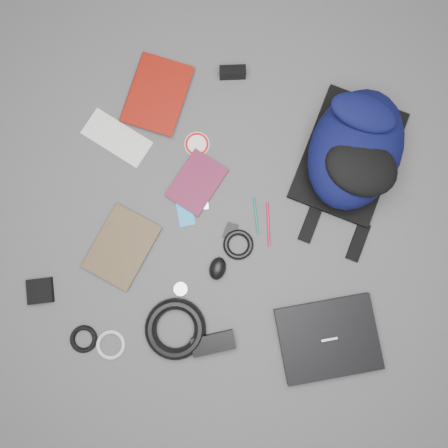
% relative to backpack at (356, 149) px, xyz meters
% --- Properties ---
extents(ground, '(4.00, 4.00, 0.00)m').
position_rel_backpack_xyz_m(ground, '(-0.39, -0.33, -0.10)').
color(ground, '#4F4F51').
rests_on(ground, ground).
extents(backpack, '(0.41, 0.53, 0.20)m').
position_rel_backpack_xyz_m(backpack, '(0.00, 0.00, 0.00)').
color(backpack, black).
rests_on(backpack, ground).
extents(laptop, '(0.41, 0.36, 0.03)m').
position_rel_backpack_xyz_m(laptop, '(0.04, -0.65, -0.08)').
color(laptop, black).
rests_on(laptop, ground).
extents(textbook_red, '(0.23, 0.29, 0.03)m').
position_rel_backpack_xyz_m(textbook_red, '(-0.82, 0.10, -0.09)').
color(textbook_red, '#710C06').
rests_on(textbook_red, ground).
extents(comic_book, '(0.25, 0.30, 0.02)m').
position_rel_backpack_xyz_m(comic_book, '(-0.82, -0.45, -0.09)').
color(comic_book, '#98730A').
rests_on(comic_book, ground).
extents(envelope, '(0.27, 0.19, 0.00)m').
position_rel_backpack_xyz_m(envelope, '(-0.83, -0.10, -0.10)').
color(envelope, silver).
rests_on(envelope, ground).
extents(dvd_case, '(0.21, 0.24, 0.02)m').
position_rel_backpack_xyz_m(dvd_case, '(-0.52, -0.20, -0.09)').
color(dvd_case, '#470D23').
rests_on(dvd_case, ground).
extents(compact_camera, '(0.10, 0.06, 0.05)m').
position_rel_backpack_xyz_m(compact_camera, '(-0.47, 0.22, -0.07)').
color(compact_camera, black).
rests_on(compact_camera, ground).
extents(sticker_disc, '(0.12, 0.12, 0.00)m').
position_rel_backpack_xyz_m(sticker_disc, '(-0.54, -0.06, -0.10)').
color(sticker_disc, white).
rests_on(sticker_disc, ground).
extents(pen_teal, '(0.05, 0.13, 0.01)m').
position_rel_backpack_xyz_m(pen_teal, '(-0.28, -0.28, -0.10)').
color(pen_teal, '#0A6260').
rests_on(pen_teal, ground).
extents(pen_red, '(0.05, 0.16, 0.01)m').
position_rel_backpack_xyz_m(pen_red, '(-0.23, -0.30, -0.10)').
color(pen_red, '#B30D2C').
rests_on(pen_red, ground).
extents(id_badge, '(0.08, 0.10, 0.00)m').
position_rel_backpack_xyz_m(id_badge, '(-0.53, -0.32, -0.10)').
color(id_badge, '#1B83D1').
rests_on(id_badge, ground).
extents(usb_black, '(0.03, 0.06, 0.01)m').
position_rel_backpack_xyz_m(usb_black, '(-0.37, -0.35, -0.09)').
color(usb_black, black).
rests_on(usb_black, ground).
extents(usb_silver, '(0.03, 0.05, 0.01)m').
position_rel_backpack_xyz_m(usb_silver, '(-0.47, -0.27, -0.10)').
color(usb_silver, silver).
rests_on(usb_silver, ground).
extents(key_fob, '(0.02, 0.04, 0.01)m').
position_rel_backpack_xyz_m(key_fob, '(-0.35, -0.34, -0.09)').
color(key_fob, black).
rests_on(key_fob, ground).
extents(mouse, '(0.06, 0.08, 0.04)m').
position_rel_backpack_xyz_m(mouse, '(-0.38, -0.49, -0.08)').
color(mouse, black).
rests_on(mouse, ground).
extents(headphone_left, '(0.06, 0.06, 0.01)m').
position_rel_backpack_xyz_m(headphone_left, '(-0.71, -0.41, -0.09)').
color(headphone_left, silver).
rests_on(headphone_left, ground).
extents(headphone_right, '(0.06, 0.06, 0.01)m').
position_rel_backpack_xyz_m(headphone_right, '(-0.49, -0.58, -0.09)').
color(headphone_right, '#B2B3B5').
rests_on(headphone_right, ground).
extents(cable_coil, '(0.13, 0.13, 0.02)m').
position_rel_backpack_xyz_m(cable_coil, '(-0.33, -0.39, -0.09)').
color(cable_coil, black).
rests_on(cable_coil, ground).
extents(power_brick, '(0.16, 0.12, 0.04)m').
position_rel_backpack_xyz_m(power_brick, '(-0.34, -0.74, -0.08)').
color(power_brick, black).
rests_on(power_brick, ground).
extents(power_cord_coil, '(0.24, 0.24, 0.04)m').
position_rel_backpack_xyz_m(power_cord_coil, '(-0.48, -0.72, -0.08)').
color(power_cord_coil, black).
rests_on(power_cord_coil, ground).
extents(pouch, '(0.11, 0.11, 0.02)m').
position_rel_backpack_xyz_m(pouch, '(-0.97, -0.69, -0.09)').
color(pouch, black).
rests_on(pouch, ground).
extents(earbud_coil, '(0.10, 0.10, 0.02)m').
position_rel_backpack_xyz_m(earbud_coil, '(-0.79, -0.82, -0.09)').
color(earbud_coil, black).
rests_on(earbud_coil, ground).
extents(white_cable_coil, '(0.13, 0.13, 0.01)m').
position_rel_backpack_xyz_m(white_cable_coil, '(-0.69, -0.82, -0.09)').
color(white_cable_coil, beige).
rests_on(white_cable_coil, ground).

